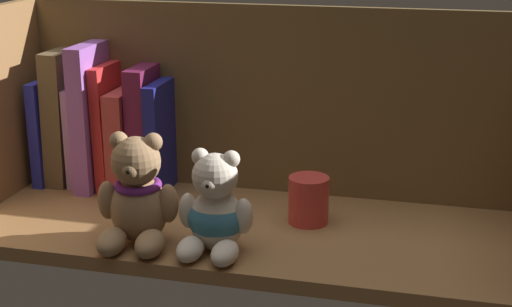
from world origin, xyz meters
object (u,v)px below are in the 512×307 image
at_px(book_4, 113,124).
at_px(book_7, 164,135).
at_px(pillar_candle, 309,200).
at_px(book_3, 98,114).
at_px(book_1, 66,116).
at_px(book_6, 147,127).
at_px(book_2, 84,133).
at_px(teddy_bear_larger, 137,198).
at_px(book_0, 52,128).
at_px(teddy_bear_smaller, 215,212).
at_px(book_5, 129,137).

bearing_deg(book_4, book_7, 0.00).
bearing_deg(pillar_candle, book_3, 166.38).
xyz_separation_m(book_1, book_6, (0.14, 0.00, -0.01)).
relative_size(book_2, teddy_bear_larger, 1.05).
height_order(book_0, book_2, book_0).
bearing_deg(book_4, book_2, 180.00).
height_order(book_0, book_3, book_3).
xyz_separation_m(book_6, book_7, (0.03, 0.00, -0.01)).
bearing_deg(pillar_candle, book_6, 162.43).
relative_size(book_6, book_7, 1.12).
bearing_deg(teddy_bear_smaller, book_0, 148.38).
bearing_deg(teddy_bear_larger, book_7, 100.88).
bearing_deg(book_3, teddy_bear_smaller, -39.11).
bearing_deg(book_7, book_3, -180.00).
height_order(book_1, teddy_bear_smaller, book_1).
distance_m(book_4, teddy_bear_larger, 0.25).
bearing_deg(teddy_bear_smaller, book_1, 146.14).
distance_m(book_1, teddy_bear_smaller, 0.38).
bearing_deg(book_5, book_0, 180.00).
distance_m(book_2, teddy_bear_larger, 0.28).
distance_m(book_1, book_5, 0.11).
height_order(book_4, book_5, book_4).
distance_m(book_6, pillar_candle, 0.30).
distance_m(book_0, book_5, 0.14).
bearing_deg(pillar_candle, teddy_bear_larger, -148.63).
distance_m(book_2, pillar_candle, 0.40).
bearing_deg(pillar_candle, book_7, 160.58).
bearing_deg(teddy_bear_larger, book_0, 138.03).
relative_size(book_0, book_4, 0.85).
relative_size(book_1, teddy_bear_larger, 1.42).
height_order(book_5, book_6, book_6).
height_order(book_2, teddy_bear_smaller, book_2).
bearing_deg(book_3, pillar_candle, -13.62).
distance_m(book_6, teddy_bear_smaller, 0.28).
bearing_deg(book_0, teddy_bear_smaller, -31.62).
bearing_deg(book_0, book_2, 0.00).
height_order(book_7, teddy_bear_smaller, book_7).
height_order(teddy_bear_smaller, pillar_candle, teddy_bear_smaller).
xyz_separation_m(book_3, book_5, (0.05, -0.00, -0.04)).
bearing_deg(book_7, book_0, -180.00).
bearing_deg(pillar_candle, book_0, 168.87).
relative_size(book_0, book_7, 0.96).
bearing_deg(pillar_candle, book_1, 168.13).
bearing_deg(book_4, book_5, -0.00).
bearing_deg(book_2, book_4, -0.00).
bearing_deg(book_4, book_1, 180.00).
xyz_separation_m(book_0, book_4, (0.11, 0.00, 0.01)).
height_order(book_6, teddy_bear_smaller, book_6).
height_order(book_1, book_4, book_1).
relative_size(book_5, book_7, 0.91).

